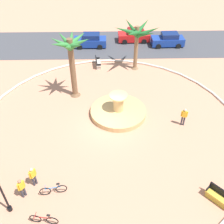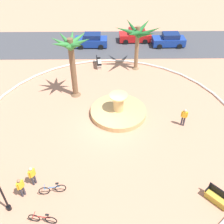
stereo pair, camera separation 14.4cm
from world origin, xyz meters
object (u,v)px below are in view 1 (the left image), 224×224
object	(u,v)px
person_cyclist_helmet	(33,176)
parked_car_leftmost	(90,41)
fountain	(118,111)
parked_car_third	(168,40)
palm_tree_by_curb	(71,53)
person_pedestrian_stroll	(184,116)
bench_north	(219,198)
bicycle_red_frame	(53,190)
bench_west	(98,64)
bicycle_by_lamppost	(44,219)
parked_car_second	(134,36)
person_cyclist_photo	(22,187)
palm_tree_near_fountain	(137,35)

from	to	relation	value
person_cyclist_helmet	parked_car_leftmost	xyz separation A→B (m)	(2.77, 20.32, -0.13)
fountain	parked_car_third	bearing A→B (deg)	63.11
parked_car_leftmost	parked_car_third	size ratio (longest dim) A/B	1.00
palm_tree_by_curb	person_pedestrian_stroll	distance (m)	10.74
person_cyclist_helmet	bench_north	bearing A→B (deg)	-7.30
bicycle_red_frame	bench_west	bearing A→B (deg)	81.21
bench_north	bicycle_by_lamppost	bearing A→B (deg)	-173.54
bench_north	bicycle_by_lamppost	distance (m)	10.48
bench_north	parked_car_third	world-z (taller)	parked_car_third
parked_car_third	person_cyclist_helmet	bearing A→B (deg)	-121.44
fountain	bench_north	xyz separation A→B (m)	(5.79, -8.54, 0.05)
fountain	person_pedestrian_stroll	xyz separation A→B (m)	(5.22, -1.53, 0.64)
parked_car_second	bench_north	bearing A→B (deg)	-82.26
person_cyclist_helmet	person_cyclist_photo	bearing A→B (deg)	-120.70
bench_west	parked_car_third	bearing A→B (deg)	30.21
person_pedestrian_stroll	bench_north	bearing A→B (deg)	-85.29
fountain	palm_tree_by_curb	distance (m)	6.37
palm_tree_near_fountain	person_cyclist_photo	bearing A→B (deg)	-118.26
palm_tree_by_curb	person_cyclist_helmet	size ratio (longest dim) A/B	3.63
bicycle_red_frame	bicycle_by_lamppost	bearing A→B (deg)	-97.25
bicycle_red_frame	fountain	bearing A→B (deg)	60.62
fountain	parked_car_third	distance (m)	14.89
palm_tree_near_fountain	fountain	bearing A→B (deg)	-105.81
bicycle_red_frame	person_cyclist_helmet	bearing A→B (deg)	151.62
bicycle_red_frame	person_cyclist_helmet	xyz separation A→B (m)	(-1.32, 0.72, 0.52)
palm_tree_near_fountain	person_cyclist_helmet	world-z (taller)	palm_tree_near_fountain
palm_tree_by_curb	person_cyclist_photo	bearing A→B (deg)	-101.79
person_cyclist_helmet	parked_car_second	world-z (taller)	parked_car_second
bicycle_by_lamppost	parked_car_leftmost	size ratio (longest dim) A/B	0.42
bench_north	bicycle_by_lamppost	xyz separation A→B (m)	(-10.42, -1.18, 0.04)
bench_west	person_pedestrian_stroll	world-z (taller)	person_pedestrian_stroll
person_cyclist_photo	parked_car_leftmost	world-z (taller)	parked_car_leftmost
fountain	person_cyclist_helmet	xyz separation A→B (m)	(-5.70, -7.06, 0.61)
palm_tree_by_curb	parked_car_third	world-z (taller)	palm_tree_by_curb
bicycle_red_frame	person_cyclist_helmet	world-z (taller)	person_cyclist_helmet
palm_tree_near_fountain	palm_tree_by_curb	size ratio (longest dim) A/B	0.85
fountain	person_cyclist_photo	size ratio (longest dim) A/B	2.97
palm_tree_by_curb	bicycle_by_lamppost	size ratio (longest dim) A/B	3.45
bicycle_by_lamppost	person_cyclist_photo	size ratio (longest dim) A/B	1.06
fountain	person_cyclist_helmet	bearing A→B (deg)	-128.92
person_pedestrian_stroll	parked_car_second	world-z (taller)	person_pedestrian_stroll
bicycle_by_lamppost	bench_west	bearing A→B (deg)	81.37
fountain	parked_car_second	bearing A→B (deg)	79.81
bench_west	palm_tree_by_curb	bearing A→B (deg)	-110.99
palm_tree_by_curb	parked_car_second	size ratio (longest dim) A/B	1.46
bicycle_red_frame	person_cyclist_photo	bearing A→B (deg)	-175.69
bicycle_by_lamppost	person_pedestrian_stroll	xyz separation A→B (m)	(9.84, 8.19, 0.55)
bench_north	palm_tree_by_curb	bearing A→B (deg)	130.45
bicycle_by_lamppost	parked_car_second	xyz separation A→B (m)	(7.26, 24.40, 0.40)
person_cyclist_helmet	parked_car_third	size ratio (longest dim) A/B	0.40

